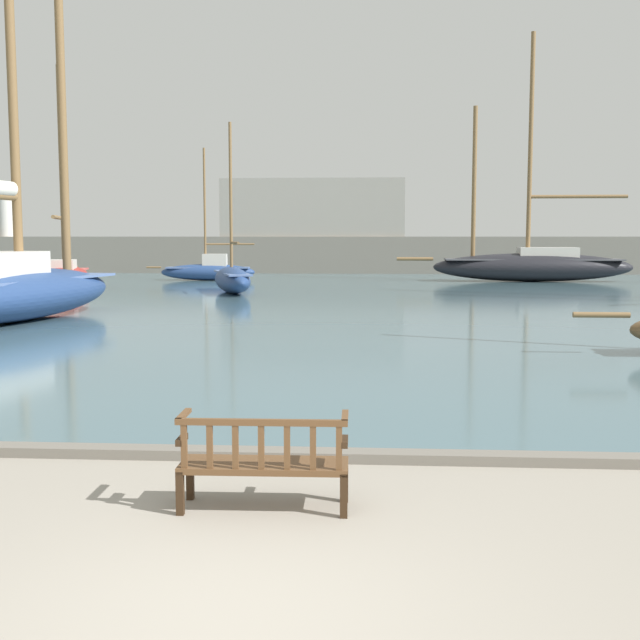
{
  "coord_description": "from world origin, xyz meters",
  "views": [
    {
      "loc": [
        1.01,
        -5.23,
        2.6
      ],
      "look_at": [
        -0.01,
        10.0,
        1.0
      ],
      "focal_mm": 45.0,
      "sensor_mm": 36.0,
      "label": 1
    }
  ],
  "objects_px": {
    "sailboat_centre_channel": "(13,282)",
    "sailboat_mid_port": "(209,270)",
    "sailboat_nearest_starboard": "(232,279)",
    "sailboat_far_port": "(64,274)",
    "sailboat_distant_harbor": "(533,263)",
    "park_bench": "(264,461)"
  },
  "relations": [
    {
      "from": "sailboat_centre_channel",
      "to": "sailboat_mid_port",
      "type": "relative_size",
      "value": 1.67
    },
    {
      "from": "sailboat_centre_channel",
      "to": "sailboat_mid_port",
      "type": "bearing_deg",
      "value": 86.89
    },
    {
      "from": "sailboat_nearest_starboard",
      "to": "sailboat_centre_channel",
      "type": "bearing_deg",
      "value": -109.48
    },
    {
      "from": "sailboat_centre_channel",
      "to": "sailboat_nearest_starboard",
      "type": "bearing_deg",
      "value": 70.52
    },
    {
      "from": "sailboat_far_port",
      "to": "sailboat_distant_harbor",
      "type": "distance_m",
      "value": 25.03
    },
    {
      "from": "park_bench",
      "to": "sailboat_distant_harbor",
      "type": "distance_m",
      "value": 39.44
    },
    {
      "from": "park_bench",
      "to": "sailboat_mid_port",
      "type": "height_order",
      "value": "sailboat_mid_port"
    },
    {
      "from": "sailboat_centre_channel",
      "to": "sailboat_far_port",
      "type": "bearing_deg",
      "value": 106.11
    },
    {
      "from": "sailboat_far_port",
      "to": "sailboat_centre_channel",
      "type": "relative_size",
      "value": 0.85
    },
    {
      "from": "sailboat_centre_channel",
      "to": "park_bench",
      "type": "bearing_deg",
      "value": -58.47
    },
    {
      "from": "sailboat_mid_port",
      "to": "park_bench",
      "type": "bearing_deg",
      "value": -77.53
    },
    {
      "from": "sailboat_centre_channel",
      "to": "sailboat_distant_harbor",
      "type": "height_order",
      "value": "sailboat_distant_harbor"
    },
    {
      "from": "park_bench",
      "to": "sailboat_far_port",
      "type": "xyz_separation_m",
      "value": [
        -13.9,
        30.43,
        0.32
      ]
    },
    {
      "from": "sailboat_nearest_starboard",
      "to": "sailboat_mid_port",
      "type": "distance_m",
      "value": 10.55
    },
    {
      "from": "sailboat_far_port",
      "to": "sailboat_mid_port",
      "type": "xyz_separation_m",
      "value": [
        5.46,
        7.74,
        -0.11
      ]
    },
    {
      "from": "park_bench",
      "to": "sailboat_nearest_starboard",
      "type": "distance_m",
      "value": 28.6
    },
    {
      "from": "sailboat_nearest_starboard",
      "to": "sailboat_centre_channel",
      "type": "distance_m",
      "value": 13.12
    },
    {
      "from": "sailboat_far_port",
      "to": "sailboat_distant_harbor",
      "type": "relative_size",
      "value": 0.78
    },
    {
      "from": "park_bench",
      "to": "sailboat_mid_port",
      "type": "relative_size",
      "value": 0.21
    },
    {
      "from": "sailboat_nearest_starboard",
      "to": "sailboat_far_port",
      "type": "bearing_deg",
      "value": 164.89
    },
    {
      "from": "sailboat_distant_harbor",
      "to": "sailboat_mid_port",
      "type": "xyz_separation_m",
      "value": [
        -18.34,
        -0.0,
        -0.42
      ]
    },
    {
      "from": "sailboat_mid_port",
      "to": "sailboat_distant_harbor",
      "type": "bearing_deg",
      "value": 0.01
    }
  ]
}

